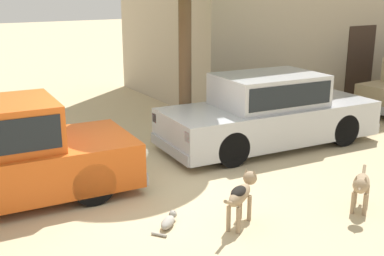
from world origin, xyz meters
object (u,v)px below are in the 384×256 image
Objects in this scene: parked_sedan_second at (269,111)px; stray_cat at (168,221)px; stray_dog_tan at (361,185)px; stray_dog_spotted at (241,193)px.

parked_sedan_second reaches higher than stray_cat.
parked_sedan_second is at bearing -141.82° from stray_dog_tan.
stray_dog_spotted is at bearing -68.58° from stray_cat.
stray_dog_spotted is (-2.60, -2.56, -0.27)m from parked_sedan_second.
stray_cat is (-2.61, 1.04, -0.34)m from stray_dog_tan.
stray_dog_tan is 2.83m from stray_cat.
parked_sedan_second is at bearing 12.58° from stray_dog_spotted.
stray_dog_spotted reaches higher than stray_cat.
parked_sedan_second is 3.28m from stray_dog_tan.
stray_cat is at bearing -57.91° from stray_dog_tan.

